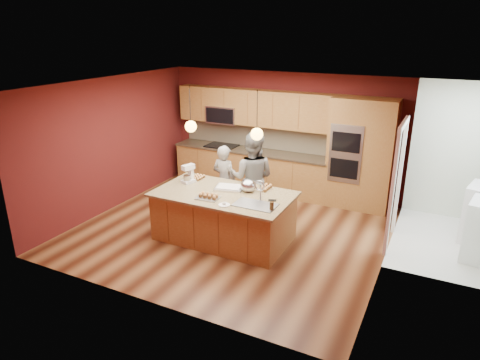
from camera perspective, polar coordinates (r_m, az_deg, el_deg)
The scene contains 24 objects.
floor at distance 8.12m, azimuth -1.12°, elevation -6.66°, with size 5.50×5.50×0.00m, color #411E10.
ceiling at distance 7.34m, azimuth -1.26°, elevation 12.60°, with size 5.50×5.50×0.00m, color white.
wall_back at distance 9.83m, azimuth 5.62°, elevation 6.32°, with size 5.50×5.50×0.00m, color #541717.
wall_front at distance 5.67m, azimuth -13.01°, elevation -4.30°, with size 5.50×5.50×0.00m, color #541717.
wall_left at distance 9.18m, azimuth -16.63°, elevation 4.63°, with size 5.00×5.00×0.00m, color #541717.
wall_right at distance 6.86m, azimuth 19.63°, elevation -0.70°, with size 5.00×5.00×0.00m, color #541717.
cabinet_run at distance 9.95m, azimuth 1.36°, elevation 4.41°, with size 3.74×0.64×2.30m.
oven_column at distance 9.11m, azimuth 15.77°, elevation 3.31°, with size 1.30×0.62×2.30m.
doorway_trim at distance 7.71m, azimuth 20.05°, elevation -0.91°, with size 0.08×1.11×2.20m, color white, non-canonical shape.
pendant_left at distance 7.44m, azimuth -6.57°, elevation 7.13°, with size 0.20×0.20×0.80m.
pendant_right at distance 6.86m, azimuth 2.26°, elevation 6.17°, with size 0.20×0.20×0.80m.
island at distance 7.62m, azimuth -2.09°, elevation -4.78°, with size 2.40×1.34×1.26m.
person_left at distance 8.49m, azimuth -2.08°, elevation -0.14°, with size 0.53×0.35×1.46m, color black.
person_right at distance 8.18m, azimuth 1.63°, elevation 0.26°, with size 0.86×0.67×1.77m, color slate.
stand_mixer at distance 7.97m, azimuth -6.90°, elevation 0.68°, with size 0.25×0.29×0.34m.
sheet_cake at distance 7.64m, azimuth -1.49°, elevation -1.01°, with size 0.56×0.46×0.05m.
cooling_rack at distance 7.23m, azimuth -4.33°, elevation -2.39°, with size 0.39×0.28×0.02m, color #A1A4A8.
mixing_bowl at distance 7.49m, azimuth 1.11°, elevation -0.74°, with size 0.28×0.28×0.23m, color #B8BAC0.
plate at distance 6.95m, azimuth -2.12°, elevation -3.33°, with size 0.19×0.19×0.01m, color white.
tumbler at distance 6.77m, azimuth 4.23°, elevation -3.47°, with size 0.07×0.07×0.13m, color #3B2613.
phone at distance 7.15m, azimuth 4.33°, elevation -2.71°, with size 0.14×0.07×0.01m, color black.
cupcakes_left at distance 8.18m, azimuth -5.64°, elevation 0.37°, with size 0.21×0.28×0.06m, color tan, non-canonical shape.
cupcakes_rack at distance 7.21m, azimuth -4.22°, elevation -2.07°, with size 0.34×0.17×0.08m, color tan, non-canonical shape.
cupcakes_right at distance 7.61m, azimuth 3.42°, elevation -1.02°, with size 0.16×0.32×0.07m, color tan, non-canonical shape.
Camera 1 is at (3.39, -6.45, 3.60)m, focal length 32.00 mm.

